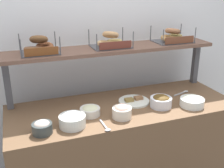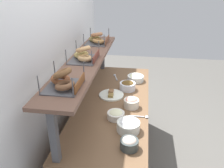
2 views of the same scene
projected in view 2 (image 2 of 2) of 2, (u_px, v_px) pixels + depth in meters
name	position (u px, v px, depth m)	size (l,w,h in m)	color
ground_plane	(113.00, 164.00, 2.68)	(8.00, 8.00, 0.00)	#595651
back_wall	(58.00, 66.00, 2.24)	(3.06, 0.06, 2.40)	silver
deli_counter	(113.00, 135.00, 2.50)	(1.86, 0.70, 0.85)	brown
shelf_riser_left	(54.00, 137.00, 1.49)	(0.05, 0.05, 0.40)	#4C4C51
shelf_riser_right	(102.00, 54.00, 3.04)	(0.05, 0.05, 0.40)	#4C4C51
upper_shelf	(85.00, 61.00, 2.17)	(1.82, 0.32, 0.03)	brown
bowl_chocolate_spread	(128.00, 85.00, 2.53)	(0.17, 0.17, 0.10)	white
bowl_tuna_salad	(129.00, 143.00, 1.67)	(0.14, 0.14, 0.09)	#394140
bowl_lox_spread	(131.00, 102.00, 2.19)	(0.15, 0.15, 0.10)	silver
bowl_potato_salad	(116.00, 115.00, 2.02)	(0.15, 0.15, 0.07)	silver
bowl_scallion_spread	(136.00, 78.00, 2.74)	(0.20, 0.20, 0.08)	white
bowl_cream_cheese	(128.00, 125.00, 1.86)	(0.19, 0.19, 0.10)	white
serving_plate_white	(111.00, 95.00, 2.42)	(0.26, 0.26, 0.04)	white
serving_spoon_near_plate	(115.00, 76.00, 2.87)	(0.18, 0.07, 0.01)	#B7B7BC
serving_spoon_by_edge	(142.00, 117.00, 2.05)	(0.04, 0.18, 0.01)	#B7B7BC
bagel_basket_cinnamon_raisin	(63.00, 81.00, 1.61)	(0.29, 0.25, 0.15)	#4C4C51
bagel_basket_sesame	(84.00, 55.00, 2.14)	(0.32, 0.25, 0.15)	#4C4C51
bagel_basket_everything	(97.00, 39.00, 2.67)	(0.34, 0.25, 0.14)	#4C4C51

